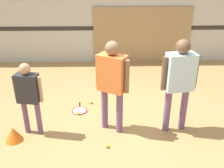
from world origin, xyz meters
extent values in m
plane|color=#A87F4C|center=(0.00, 0.00, 0.00)|extent=(16.00, 16.00, 0.00)
cube|color=beige|center=(0.00, 3.42, 1.60)|extent=(16.00, 0.06, 3.20)
cube|color=#2D2823|center=(0.00, 3.39, 1.02)|extent=(16.00, 0.01, 0.12)
cube|color=#9E7F56|center=(0.80, 3.36, 0.81)|extent=(2.84, 0.05, 1.62)
cylinder|color=#6B4C70|center=(-0.31, -0.07, 0.38)|extent=(0.11, 0.11, 0.77)
cylinder|color=#6B4C70|center=(-0.06, -0.22, 0.38)|extent=(0.11, 0.11, 0.77)
cube|color=orange|center=(-0.18, -0.14, 1.07)|extent=(0.51, 0.44, 0.61)
sphere|color=brown|center=(-0.18, -0.14, 1.49)|extent=(0.22, 0.22, 0.22)
cylinder|color=brown|center=(-0.41, -0.01, 1.06)|extent=(0.08, 0.08, 0.54)
cylinder|color=brown|center=(0.04, -0.28, 1.06)|extent=(0.08, 0.08, 0.54)
cylinder|color=#6B4C70|center=(-1.65, -0.19, 0.31)|extent=(0.09, 0.09, 0.61)
cylinder|color=#6B4C70|center=(-1.42, -0.23, 0.31)|extent=(0.09, 0.09, 0.61)
cube|color=#2D2D33|center=(-1.54, -0.21, 0.86)|extent=(0.38, 0.25, 0.49)
sphere|color=tan|center=(-1.54, -0.21, 1.19)|extent=(0.18, 0.18, 0.18)
cylinder|color=tan|center=(-1.75, -0.18, 0.85)|extent=(0.06, 0.06, 0.43)
cylinder|color=tan|center=(-1.33, -0.24, 0.85)|extent=(0.06, 0.06, 0.43)
cylinder|color=#6B4C70|center=(1.05, -0.15, 0.39)|extent=(0.11, 0.11, 0.78)
cylinder|color=#6B4C70|center=(0.76, -0.19, 0.39)|extent=(0.11, 0.11, 0.78)
cube|color=silver|center=(0.91, -0.17, 1.09)|extent=(0.49, 0.31, 0.62)
sphere|color=brown|center=(0.91, -0.17, 1.51)|extent=(0.23, 0.23, 0.23)
cylinder|color=brown|center=(1.17, -0.13, 1.08)|extent=(0.08, 0.08, 0.55)
cylinder|color=brown|center=(0.64, -0.21, 1.08)|extent=(0.08, 0.08, 0.55)
torus|color=red|center=(-0.82, 0.48, 0.01)|extent=(0.34, 0.34, 0.02)
cylinder|color=silver|center=(-0.82, 0.48, 0.01)|extent=(0.27, 0.27, 0.01)
cylinder|color=black|center=(-0.84, 0.72, 0.01)|extent=(0.04, 0.18, 0.02)
sphere|color=black|center=(-0.85, 0.81, 0.01)|extent=(0.03, 0.03, 0.03)
sphere|color=#CCE038|center=(-0.28, -0.65, 0.03)|extent=(0.07, 0.07, 0.07)
sphere|color=#CCE038|center=(-0.83, 0.35, 0.03)|extent=(0.07, 0.07, 0.07)
sphere|color=#CCE038|center=(-0.61, 0.78, 0.03)|extent=(0.07, 0.07, 0.07)
cone|color=orange|center=(-1.81, -0.42, 0.12)|extent=(0.29, 0.29, 0.25)
camera|label=1|loc=(-0.29, -3.84, 2.60)|focal=40.00mm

